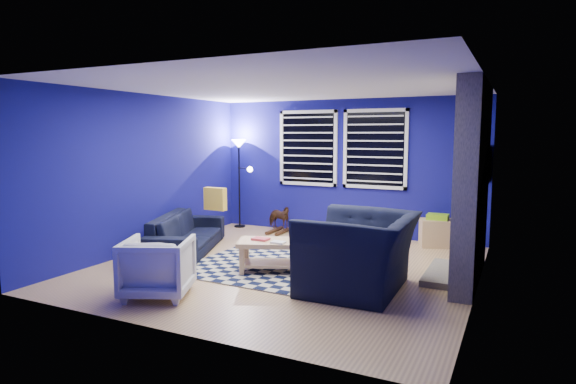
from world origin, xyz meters
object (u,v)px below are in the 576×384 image
(sofa, at_px, (187,233))
(armchair_bent, at_px, (158,267))
(coffee_table, at_px, (272,249))
(tv, at_px, (488,165))
(floor_lamp, at_px, (240,156))
(cabinet, at_px, (437,232))
(armchair_big, at_px, (359,252))
(rocking_horse, at_px, (279,217))

(sofa, xyz_separation_m, armchair_bent, (1.04, -1.88, 0.05))
(coffee_table, bearing_deg, sofa, 166.07)
(sofa, height_order, armchair_bent, armchair_bent)
(armchair_bent, bearing_deg, coffee_table, -140.82)
(tv, height_order, floor_lamp, floor_lamp)
(tv, xyz_separation_m, cabinet, (-0.74, 0.21, -1.16))
(cabinet, bearing_deg, armchair_big, -119.79)
(armchair_big, relative_size, rocking_horse, 2.58)
(coffee_table, bearing_deg, tv, 42.57)
(rocking_horse, height_order, floor_lamp, floor_lamp)
(armchair_big, relative_size, floor_lamp, 0.80)
(sofa, distance_m, coffee_table, 1.82)
(tv, relative_size, sofa, 0.49)
(sofa, relative_size, armchair_bent, 2.69)
(armchair_bent, bearing_deg, rocking_horse, -108.14)
(tv, distance_m, coffee_table, 3.58)
(tv, xyz_separation_m, sofa, (-4.28, -1.87, -1.10))
(armchair_bent, relative_size, coffee_table, 0.72)
(sofa, xyz_separation_m, coffee_table, (1.77, -0.44, 0.02))
(tv, bearing_deg, armchair_bent, -130.94)
(sofa, bearing_deg, rocking_horse, -40.13)
(tv, relative_size, floor_lamp, 0.57)
(tv, distance_m, floor_lamp, 4.58)
(armchair_bent, distance_m, coffee_table, 1.61)
(tv, height_order, rocking_horse, tv)
(coffee_table, bearing_deg, rocking_horse, 114.96)
(armchair_bent, xyz_separation_m, cabinet, (2.51, 3.96, -0.10))
(armchair_big, relative_size, cabinet, 2.21)
(rocking_horse, bearing_deg, floor_lamp, 90.74)
(cabinet, bearing_deg, floor_lamp, 159.96)
(tv, xyz_separation_m, floor_lamp, (-4.58, 0.25, 0.04))
(tv, relative_size, armchair_big, 0.71)
(coffee_table, distance_m, floor_lamp, 3.47)
(armchair_big, bearing_deg, coffee_table, -100.02)
(armchair_big, distance_m, coffee_table, 1.31)
(armchair_big, bearing_deg, armchair_bent, -59.48)
(coffee_table, bearing_deg, armchair_big, -9.24)
(tv, distance_m, armchair_big, 2.96)
(armchair_bent, height_order, floor_lamp, floor_lamp)
(sofa, bearing_deg, floor_lamp, -13.41)
(armchair_big, bearing_deg, sofa, -102.76)
(cabinet, height_order, floor_lamp, floor_lamp)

